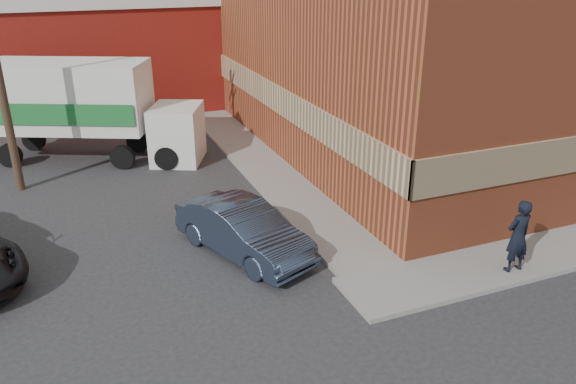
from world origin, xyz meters
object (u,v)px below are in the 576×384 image
object	(u,v)px
brick_building	(439,22)
box_truck	(89,105)
man	(518,236)
sedan	(243,230)
warehouse	(51,51)

from	to	relation	value
brick_building	box_truck	xyz separation A→B (m)	(-13.45, 2.20, -2.58)
brick_building	box_truck	size ratio (longest dim) A/B	2.39
box_truck	man	bearing A→B (deg)	-30.53
sedan	box_truck	size ratio (longest dim) A/B	0.54
warehouse	box_truck	size ratio (longest dim) A/B	2.14
warehouse	box_truck	xyz separation A→B (m)	(1.05, -8.80, -0.71)
man	box_truck	distance (m)	15.24
brick_building	man	size ratio (longest dim) A/B	10.01
brick_building	box_truck	distance (m)	13.87
warehouse	brick_building	bearing A→B (deg)	-37.20
box_truck	sedan	bearing A→B (deg)	-47.28
brick_building	sedan	size ratio (longest dim) A/B	4.43
sedan	man	bearing A→B (deg)	-52.66
man	warehouse	bearing A→B (deg)	-67.29
warehouse	sedan	distance (m)	18.47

